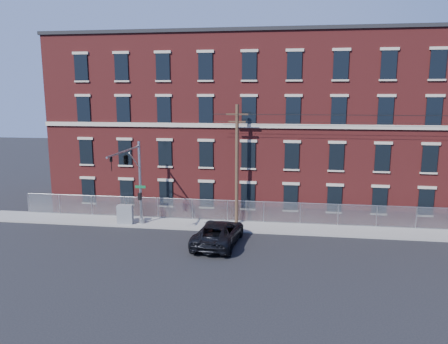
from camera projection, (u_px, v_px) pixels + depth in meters
The scene contains 8 objects.
ground at pixel (201, 246), 31.11m from camera, with size 140.00×140.00×0.00m, color black.
sidewalk at pixel (359, 231), 34.30m from camera, with size 65.00×3.00×0.12m, color gray.
mill_building at pixel (349, 123), 41.53m from camera, with size 55.30×14.32×16.30m.
chain_link_fence at pixel (357, 215), 35.39m from camera, with size 59.06×0.06×1.85m.
traffic_signal_mast at pixel (130, 167), 33.08m from camera, with size 0.90×6.75×7.00m.
utility_pole_near at pixel (237, 163), 35.31m from camera, with size 1.80×0.28×10.00m.
pickup_truck at pixel (218, 233), 31.43m from camera, with size 2.91×6.32×1.76m, color black.
utility_cabinet at pixel (125, 214), 36.04m from camera, with size 1.28×0.64×1.60m, color slate.
Camera 1 is at (5.85, -29.07, 11.00)m, focal length 34.24 mm.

